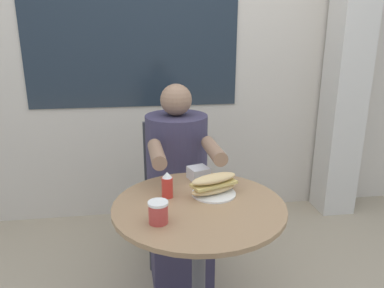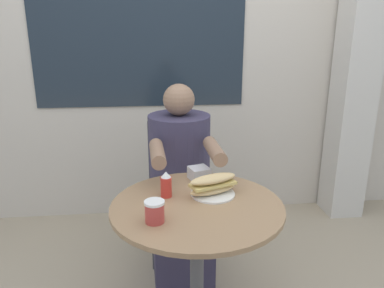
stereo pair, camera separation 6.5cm
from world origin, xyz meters
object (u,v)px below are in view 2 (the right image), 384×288
(seated_diner, at_px, (181,200))
(cafe_table, at_px, (197,246))
(diner_chair, at_px, (176,175))
(drink_cup, at_px, (155,211))
(sandwich_on_plate, at_px, (213,186))
(condiment_bottle, at_px, (166,185))

(seated_diner, bearing_deg, cafe_table, 91.02)
(diner_chair, relative_size, drink_cup, 10.11)
(diner_chair, xyz_separation_m, drink_cup, (-0.14, -1.03, 0.27))
(sandwich_on_plate, bearing_deg, cafe_table, -132.86)
(seated_diner, xyz_separation_m, sandwich_on_plate, (0.11, -0.46, 0.28))
(diner_chair, bearing_deg, cafe_table, 90.10)
(diner_chair, relative_size, condiment_bottle, 7.51)
(condiment_bottle, bearing_deg, drink_cup, -103.23)
(drink_cup, bearing_deg, sandwich_on_plate, 40.27)
(diner_chair, bearing_deg, condiment_bottle, 81.53)
(cafe_table, bearing_deg, diner_chair, 92.24)
(diner_chair, height_order, condiment_bottle, diner_chair)
(cafe_table, bearing_deg, seated_diner, 93.16)
(diner_chair, bearing_deg, sandwich_on_plate, 95.94)
(seated_diner, relative_size, condiment_bottle, 10.09)
(seated_diner, xyz_separation_m, drink_cup, (-0.15, -0.68, 0.28))
(seated_diner, bearing_deg, sandwich_on_plate, 101.28)
(sandwich_on_plate, bearing_deg, condiment_bottle, 179.15)
(seated_diner, distance_m, sandwich_on_plate, 0.55)
(sandwich_on_plate, height_order, condiment_bottle, condiment_bottle)
(condiment_bottle, bearing_deg, sandwich_on_plate, -0.85)
(drink_cup, bearing_deg, diner_chair, 82.17)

